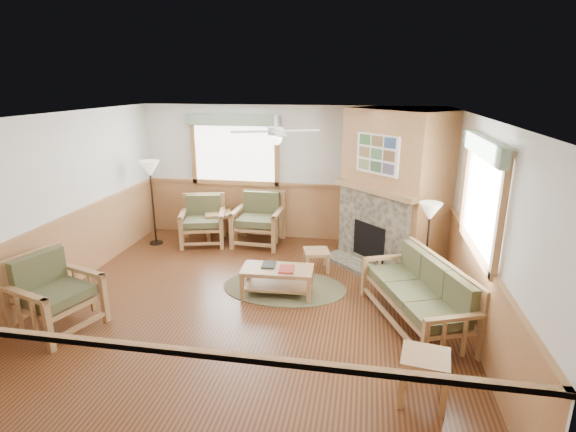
% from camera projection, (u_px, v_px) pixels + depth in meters
% --- Properties ---
extents(floor, '(6.00, 6.00, 0.01)m').
position_uv_depth(floor, '(253.00, 303.00, 6.63)').
color(floor, '#532D17').
rests_on(floor, ground).
extents(ceiling, '(6.00, 6.00, 0.01)m').
position_uv_depth(ceiling, '(249.00, 116.00, 5.86)').
color(ceiling, white).
rests_on(ceiling, floor).
extents(wall_back, '(6.00, 0.02, 2.70)m').
position_uv_depth(wall_back, '(288.00, 173.00, 9.07)').
color(wall_back, white).
rests_on(wall_back, floor).
extents(wall_front, '(6.00, 0.02, 2.70)m').
position_uv_depth(wall_front, '(152.00, 326.00, 3.42)').
color(wall_front, white).
rests_on(wall_front, floor).
extents(wall_left, '(0.02, 6.00, 2.70)m').
position_uv_depth(wall_left, '(58.00, 205.00, 6.75)').
color(wall_left, white).
rests_on(wall_left, floor).
extents(wall_right, '(0.02, 6.00, 2.70)m').
position_uv_depth(wall_right, '(478.00, 227.00, 5.74)').
color(wall_right, white).
rests_on(wall_right, floor).
extents(wainscot, '(6.00, 6.00, 1.10)m').
position_uv_depth(wainscot, '(252.00, 268.00, 6.47)').
color(wainscot, '#A97445').
rests_on(wainscot, floor).
extents(fireplace, '(3.11, 3.11, 2.70)m').
position_uv_depth(fireplace, '(394.00, 188.00, 7.83)').
color(fireplace, '#A97445').
rests_on(fireplace, floor).
extents(window_back, '(1.90, 0.16, 1.50)m').
position_uv_depth(window_back, '(233.00, 113.00, 8.88)').
color(window_back, white).
rests_on(window_back, wall_back).
extents(window_right, '(0.16, 1.90, 1.50)m').
position_uv_depth(window_right, '(491.00, 135.00, 5.22)').
color(window_right, white).
rests_on(window_right, wall_right).
extents(ceiling_fan, '(1.59, 1.59, 0.36)m').
position_uv_depth(ceiling_fan, '(276.00, 118.00, 6.10)').
color(ceiling_fan, white).
rests_on(ceiling_fan, ceiling).
extents(sofa, '(2.07, 1.44, 0.88)m').
position_uv_depth(sofa, '(416.00, 294.00, 5.94)').
color(sofa, '#A2794B').
rests_on(sofa, floor).
extents(armchair_back_left, '(1.03, 1.03, 0.95)m').
position_uv_depth(armchair_back_left, '(203.00, 221.00, 8.94)').
color(armchair_back_left, '#A2794B').
rests_on(armchair_back_left, floor).
extents(armchair_back_right, '(0.94, 0.94, 1.02)m').
position_uv_depth(armchair_back_right, '(258.00, 219.00, 8.89)').
color(armchair_back_right, '#A2794B').
rests_on(armchair_back_right, floor).
extents(armchair_left, '(1.12, 1.12, 1.00)m').
position_uv_depth(armchair_left, '(55.00, 293.00, 5.81)').
color(armchair_left, '#A2794B').
rests_on(armchair_left, floor).
extents(coffee_table, '(1.10, 0.59, 0.43)m').
position_uv_depth(coffee_table, '(277.00, 281.00, 6.83)').
color(coffee_table, '#A2794B').
rests_on(coffee_table, floor).
extents(end_table_chairs, '(0.68, 0.66, 0.59)m').
position_uv_depth(end_table_chairs, '(219.00, 226.00, 9.18)').
color(end_table_chairs, '#A2794B').
rests_on(end_table_chairs, floor).
extents(end_table_sofa, '(0.53, 0.52, 0.53)m').
position_uv_depth(end_table_sofa, '(424.00, 378.00, 4.53)').
color(end_table_sofa, '#A2794B').
rests_on(end_table_sofa, floor).
extents(footstool, '(0.51, 0.51, 0.36)m').
position_uv_depth(footstool, '(316.00, 260.00, 7.73)').
color(footstool, '#A2794B').
rests_on(footstool, floor).
extents(braided_rug, '(2.58, 2.58, 0.01)m').
position_uv_depth(braided_rug, '(284.00, 287.00, 7.11)').
color(braided_rug, brown).
rests_on(braided_rug, floor).
extents(floor_lamp_left, '(0.49, 0.49, 1.69)m').
position_uv_depth(floor_lamp_left, '(153.00, 203.00, 8.81)').
color(floor_lamp_left, black).
rests_on(floor_lamp_left, floor).
extents(floor_lamp_right, '(0.44, 0.44, 1.46)m').
position_uv_depth(floor_lamp_right, '(427.00, 250.00, 6.68)').
color(floor_lamp_right, black).
rests_on(floor_lamp_right, floor).
extents(book_red, '(0.25, 0.32, 0.03)m').
position_uv_depth(book_red, '(287.00, 268.00, 6.69)').
color(book_red, maroon).
rests_on(book_red, coffee_table).
extents(book_dark, '(0.22, 0.28, 0.03)m').
position_uv_depth(book_dark, '(269.00, 264.00, 6.86)').
color(book_dark, black).
rests_on(book_dark, coffee_table).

